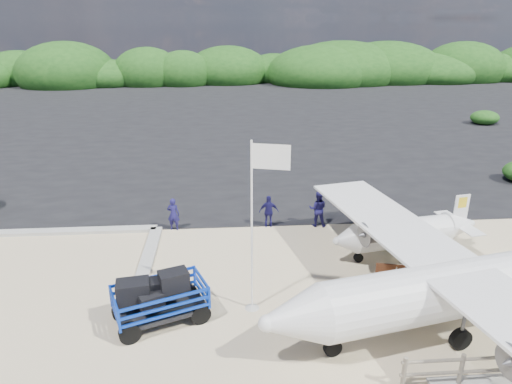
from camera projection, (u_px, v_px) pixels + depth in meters
ground at (267, 287)px, 16.17m from camera, size 160.00×160.00×0.00m
asphalt_apron at (237, 117)px, 44.12m from camera, size 90.00×50.00×0.04m
lagoon at (22, 275)px, 16.95m from camera, size 9.00×7.00×0.40m
vegetation_band at (231, 83)px, 67.41m from camera, size 124.00×8.00×4.40m
baggage_cart at (162, 321)px, 14.34m from camera, size 3.45×2.71×1.51m
flagpole at (252, 308)px, 15.00m from camera, size 1.22×0.75×5.68m
signboard at (393, 294)px, 15.73m from camera, size 1.44×0.48×1.19m
crew_a at (173, 214)px, 20.29m from camera, size 0.60×0.45×1.51m
crew_b at (318, 209)px, 20.65m from camera, size 0.93×0.79×1.67m
crew_c at (269, 211)px, 20.58m from camera, size 0.89×0.40×1.50m
aircraft_large at (433, 131)px, 38.54m from camera, size 17.60×17.60×4.46m
aircraft_small at (158, 112)px, 46.44m from camera, size 7.34×7.34×2.29m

